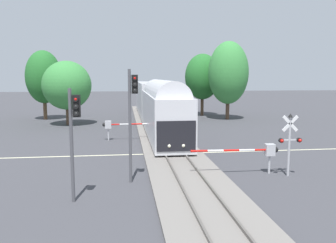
# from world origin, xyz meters

# --- Properties ---
(ground_plane) EXTENTS (220.00, 220.00, 0.00)m
(ground_plane) POSITION_xyz_m (0.00, 0.00, 0.00)
(ground_plane) COLOR #3D3D42
(road_centre_stripe) EXTENTS (44.00, 0.20, 0.01)m
(road_centre_stripe) POSITION_xyz_m (0.00, 0.00, 0.00)
(road_centre_stripe) COLOR beige
(road_centre_stripe) RESTS_ON ground
(railway_track) EXTENTS (4.40, 80.00, 0.32)m
(railway_track) POSITION_xyz_m (0.00, 0.00, 0.10)
(railway_track) COLOR slate
(railway_track) RESTS_ON ground
(commuter_train) EXTENTS (3.04, 38.34, 5.16)m
(commuter_train) POSITION_xyz_m (0.00, 15.67, 2.79)
(commuter_train) COLOR silver
(commuter_train) RESTS_ON railway_track
(crossing_gate_near) EXTENTS (5.36, 0.40, 1.80)m
(crossing_gate_near) POSITION_xyz_m (4.52, -6.07, 1.39)
(crossing_gate_near) COLOR #B7B7BC
(crossing_gate_near) RESTS_ON ground
(crossing_signal_mast) EXTENTS (1.36, 0.44, 3.70)m
(crossing_signal_mast) POSITION_xyz_m (5.93, -6.77, 2.26)
(crossing_signal_mast) COLOR #B2B2B7
(crossing_signal_mast) RESTS_ON ground
(crossing_gate_far) EXTENTS (5.75, 0.40, 1.80)m
(crossing_gate_far) POSITION_xyz_m (-4.43, 6.07, 1.39)
(crossing_gate_far) COLOR #B7B7BC
(crossing_gate_far) RESTS_ON ground
(traffic_signal_median) EXTENTS (0.53, 0.38, 6.20)m
(traffic_signal_median) POSITION_xyz_m (-3.13, -6.83, 4.13)
(traffic_signal_median) COLOR #4C4C51
(traffic_signal_median) RESTS_ON ground
(traffic_signal_near_left) EXTENTS (0.53, 0.38, 5.28)m
(traffic_signal_near_left) POSITION_xyz_m (-5.83, -9.48, 3.54)
(traffic_signal_near_left) COLOR #4C4C51
(traffic_signal_near_left) RESTS_ON ground
(oak_behind_train) EXTENTS (5.73, 5.73, 7.64)m
(oak_behind_train) POSITION_xyz_m (-10.32, 16.81, 4.74)
(oak_behind_train) COLOR #4C3828
(oak_behind_train) RESTS_ON ground
(pine_left_background) EXTENTS (4.71, 4.71, 9.25)m
(pine_left_background) POSITION_xyz_m (-14.26, 22.74, 5.71)
(pine_left_background) COLOR brown
(pine_left_background) RESTS_ON ground
(oak_far_right) EXTENTS (5.35, 5.35, 10.45)m
(oak_far_right) POSITION_xyz_m (10.28, 19.70, 6.26)
(oak_far_right) COLOR #4C3828
(oak_far_right) RESTS_ON ground
(elm_centre_background) EXTENTS (5.15, 5.15, 9.10)m
(elm_centre_background) POSITION_xyz_m (7.88, 24.62, 5.74)
(elm_centre_background) COLOR #4C3828
(elm_centre_background) RESTS_ON ground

